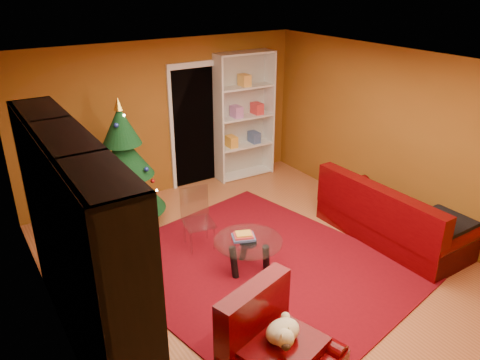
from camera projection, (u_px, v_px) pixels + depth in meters
floor at (256, 263)px, 6.29m from camera, size 5.00×5.50×0.05m
ceiling at (259, 63)px, 5.21m from camera, size 5.00×5.50×0.05m
wall_back at (164, 119)px, 7.89m from camera, size 5.00×0.05×2.60m
wall_left at (42, 228)px, 4.50m from camera, size 0.05×5.50×2.60m
wall_right at (396, 137)px, 7.00m from camera, size 0.05×5.50×2.60m
doorway at (197, 128)px, 8.25m from camera, size 1.06×0.60×2.16m
rug at (260, 268)px, 6.11m from camera, size 3.71×4.12×0.02m
media_unit at (80, 250)px, 4.43m from camera, size 0.46×2.99×2.29m
christmas_tree at (125, 165)px, 6.86m from camera, size 1.14×1.14×1.99m
gift_box_teal at (92, 235)px, 6.60m from camera, size 0.37×0.37×0.31m
gift_box_green at (147, 229)px, 6.84m from camera, size 0.27×0.27×0.24m
gift_box_red at (128, 208)px, 7.50m from camera, size 0.25×0.25×0.19m
white_bookshelf at (244, 117)px, 8.52m from camera, size 1.11×0.43×2.37m
armchair at (283, 353)px, 4.26m from camera, size 1.21×1.21×0.76m
dog at (283, 331)px, 4.24m from camera, size 0.47×0.40×0.25m
sofa at (395, 209)px, 6.67m from camera, size 1.00×2.16×0.92m
coffee_table at (248, 255)px, 6.01m from camera, size 1.14×1.14×0.55m
acrylic_chair at (199, 223)px, 6.45m from camera, size 0.47×0.50×0.78m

